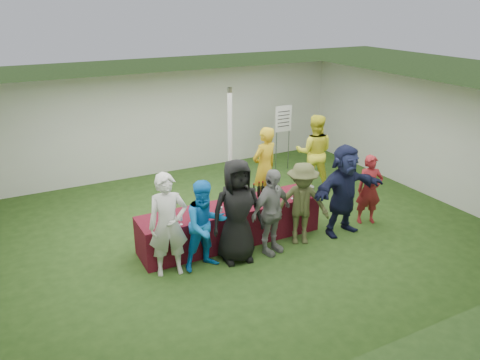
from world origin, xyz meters
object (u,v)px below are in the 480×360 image
customer_1 (206,225)px  customer_2 (237,211)px  staff_pourer (264,168)px  customer_0 (168,225)px  wine_list_sign (283,124)px  staff_back (314,152)px  customer_4 (302,204)px  customer_6 (369,190)px  customer_3 (271,212)px  dump_bucket (308,191)px  customer_5 (344,190)px  serving_table (231,224)px

customer_1 → customer_2: 0.62m
staff_pourer → customer_0: bearing=15.6°
wine_list_sign → staff_back: bearing=-91.7°
customer_4 → customer_6: bearing=28.2°
customer_1 → customer_4: bearing=-4.3°
customer_1 → customer_3: bearing=-7.1°
dump_bucket → staff_back: bearing=51.3°
wine_list_sign → staff_back: size_ratio=0.96×
dump_bucket → staff_pourer: size_ratio=0.12×
staff_pourer → customer_5: (0.74, -1.83, -0.01)m
wine_list_sign → customer_2: 4.96m
dump_bucket → customer_0: size_ratio=0.12×
customer_0 → customer_5: (3.58, -0.17, 0.01)m
wine_list_sign → customer_4: wine_list_sign is taller
dump_bucket → customer_1: customer_1 is taller
customer_0 → customer_3: 1.91m
customer_4 → customer_3: bearing=-150.3°
staff_pourer → customer_1: size_ratio=1.14×
customer_6 → customer_3: bearing=-155.1°
dump_bucket → customer_5: (0.51, -0.48, 0.09)m
customer_5 → customer_6: (0.79, 0.13, -0.19)m
staff_pourer → staff_back: size_ratio=0.99×
serving_table → staff_pourer: (1.40, 1.13, 0.56)m
customer_1 → customer_6: 3.75m
dump_bucket → customer_4: 0.65m
customer_2 → customer_5: customer_2 is taller
wine_list_sign → staff_pourer: 2.57m
staff_pourer → customer_2: customer_2 is taller
dump_bucket → staff_pourer: 1.38m
customer_4 → customer_6: size_ratio=1.10×
dump_bucket → customer_2: 1.89m
staff_pourer → staff_back: bearing=178.8°
wine_list_sign → staff_pourer: (-1.68, -1.90, -0.38)m
customer_5 → staff_back: bearing=63.8°
customer_2 → customer_6: bearing=9.8°
serving_table → customer_3: size_ratio=2.18×
staff_back → customer_2: bearing=68.5°
customer_0 → customer_2: (1.23, -0.13, 0.04)m
wine_list_sign → customer_6: bearing=-92.3°
staff_pourer → customer_1: staff_pourer is taller
dump_bucket → wine_list_sign: (1.45, 3.26, 0.48)m
wine_list_sign → customer_3: (-2.62, -3.76, -0.49)m
customer_3 → customer_6: bearing=-12.7°
wine_list_sign → customer_0: customer_0 is taller
serving_table → dump_bucket: bearing=-7.6°
dump_bucket → customer_4: size_ratio=0.14×
dump_bucket → customer_6: (1.30, -0.35, -0.10)m
dump_bucket → customer_5: bearing=-43.3°
customer_3 → customer_2: bearing=158.0°
customer_1 → customer_3: 1.27m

